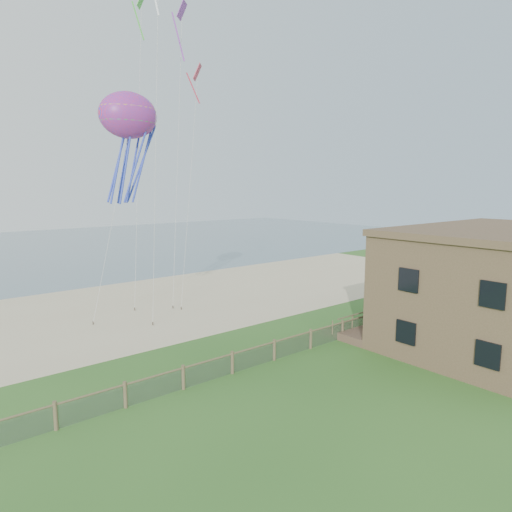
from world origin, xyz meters
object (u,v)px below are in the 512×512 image
at_px(motel, 503,290).
at_px(picnic_table, 392,343).
at_px(chainlink_fence, 274,351).
at_px(octopus_kite, 130,146).

relative_size(motel, picnic_table, 8.61).
xyz_separation_m(chainlink_fence, picnic_table, (6.90, -3.20, -0.18)).
bearing_deg(chainlink_fence, octopus_kite, 108.85).
height_order(chainlink_fence, octopus_kite, octopus_kite).
bearing_deg(octopus_kite, picnic_table, -63.18).
distance_m(picnic_table, octopus_kite, 21.12).
bearing_deg(picnic_table, chainlink_fence, 158.34).
distance_m(motel, picnic_table, 7.84).
relative_size(chainlink_fence, motel, 2.41).
relative_size(chainlink_fence, octopus_kite, 4.71).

